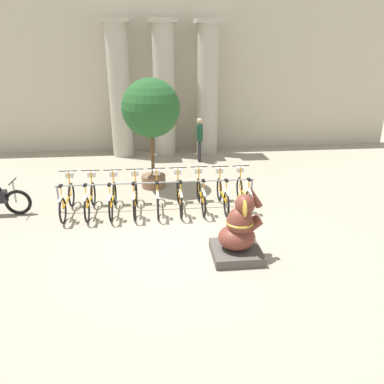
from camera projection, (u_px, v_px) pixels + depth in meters
The scene contains 18 objects.
ground_plane at pixel (179, 241), 8.56m from camera, with size 60.00×60.00×0.00m, color #9E937F.
building_facade at pixel (163, 77), 15.47m from camera, with size 20.00×0.20×6.00m.
column_left at pixel (120, 90), 14.51m from camera, with size 1.04×1.04×5.16m.
column_middle at pixel (164, 89), 14.67m from camera, with size 1.04×1.04×5.16m.
column_right at pixel (208, 89), 14.84m from camera, with size 1.04×1.04×5.16m.
bike_rack at pixel (157, 187), 10.10m from camera, with size 5.34×0.05×0.77m.
bicycle_0 at pixel (67, 199), 9.86m from camera, with size 0.48×1.76×1.05m.
bicycle_1 at pixel (90, 198), 9.91m from camera, with size 0.48×1.76×1.05m.
bicycle_2 at pixel (113, 198), 9.95m from camera, with size 0.48×1.76×1.05m.
bicycle_3 at pixel (135, 197), 10.01m from camera, with size 0.48×1.76×1.05m.
bicycle_4 at pixel (157, 196), 10.08m from camera, with size 0.48×1.76×1.05m.
bicycle_5 at pixel (179, 195), 10.14m from camera, with size 0.48×1.76×1.05m.
bicycle_6 at pixel (201, 194), 10.22m from camera, with size 0.48×1.76×1.05m.
bicycle_7 at pixel (222, 194), 10.25m from camera, with size 0.48×1.76×1.05m.
bicycle_8 at pixel (244, 193), 10.31m from camera, with size 0.48×1.76×1.05m.
elephant_statue at pixel (239, 233), 7.73m from camera, with size 1.01×1.01×1.63m.
person_pedestrian at pixel (200, 136), 14.23m from camera, with size 0.22×0.47×1.69m.
potted_tree at pixel (151, 111), 11.07m from camera, with size 1.74×1.74×3.35m.
Camera 1 is at (-0.48, -7.58, 4.12)m, focal length 35.00 mm.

